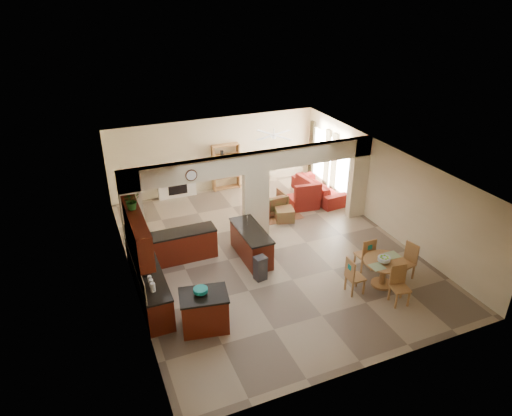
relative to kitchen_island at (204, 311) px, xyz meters
name	(u,v)px	position (x,y,z in m)	size (l,w,h in m)	color
floor	(269,251)	(2.74, 2.51, -0.48)	(10.00, 10.00, 0.00)	gray
ceiling	(270,164)	(2.74, 2.51, 2.32)	(10.00, 10.00, 0.00)	white
wall_back	(215,154)	(2.74, 7.51, 0.92)	(8.00, 8.00, 0.00)	beige
wall_front	(372,315)	(2.74, -2.49, 0.92)	(8.00, 8.00, 0.00)	beige
wall_left	(127,236)	(-1.26, 2.51, 0.92)	(10.00, 10.00, 0.00)	beige
wall_right	(384,188)	(6.74, 2.51, 0.92)	(10.00, 10.00, 0.00)	beige
partition_left_pier	(133,217)	(-0.96, 3.51, 0.92)	(0.60, 0.25, 2.80)	beige
partition_center_pier	(256,205)	(2.74, 3.51, 0.62)	(0.80, 0.25, 2.20)	beige
partition_right_pier	(358,178)	(6.44, 3.51, 0.92)	(0.60, 0.25, 2.80)	beige
partition_header	(256,162)	(2.74, 3.51, 2.02)	(8.00, 0.25, 0.60)	beige
kitchen_counter	(161,265)	(-0.52, 2.27, -0.01)	(2.52, 3.29, 1.48)	#431B07
upper_cabinets	(137,232)	(-1.08, 1.71, 1.44)	(0.35, 2.40, 0.90)	#431B07
peninsula	(251,244)	(2.14, 2.40, -0.02)	(0.70, 1.85, 0.91)	#431B07
wall_clock	(191,175)	(0.74, 3.36, 1.97)	(0.34, 0.34, 0.03)	#532F1B
rug	(276,214)	(3.94, 4.61, -0.47)	(1.60, 1.30, 0.01)	#995437
fireplace	(176,181)	(1.14, 7.35, 0.14)	(1.60, 0.35, 1.20)	silver
shelving_unit	(226,167)	(3.09, 7.33, 0.42)	(1.00, 0.32, 1.80)	#965833
window_a	(344,169)	(6.71, 4.81, 0.72)	(0.02, 0.90, 1.90)	white
window_b	(320,154)	(6.71, 6.51, 0.72)	(0.02, 0.90, 1.90)	white
glazed_door	(331,165)	(6.71, 5.66, 0.57)	(0.02, 0.70, 2.10)	white
drape_a_left	(352,175)	(6.67, 4.21, 0.72)	(0.10, 0.28, 2.30)	#41211A
drape_a_right	(334,163)	(6.67, 5.41, 0.72)	(0.10, 0.28, 2.30)	#41211A
drape_b_left	(327,159)	(6.67, 5.91, 0.72)	(0.10, 0.28, 2.30)	#41211A
drape_b_right	(312,149)	(6.67, 7.11, 0.72)	(0.10, 0.28, 2.30)	#41211A
ceiling_fan	(274,135)	(4.24, 5.51, 2.08)	(1.00, 1.00, 0.10)	white
kitchen_island	(204,311)	(0.00, 0.00, 0.00)	(1.22, 0.97, 0.95)	#431B07
teal_bowl	(201,291)	(-0.05, 0.04, 0.55)	(0.33, 0.33, 0.15)	#12807B
trash_can	(260,269)	(1.95, 1.28, -0.16)	(0.31, 0.26, 0.65)	#2E2E30
dining_table	(384,269)	(4.84, -0.20, 0.03)	(1.11, 1.11, 0.76)	#965833
fruit_bowl	(384,259)	(4.77, -0.25, 0.37)	(0.33, 0.33, 0.18)	#69AF25
sofa	(319,188)	(6.04, 5.30, -0.12)	(0.95, 2.44, 0.71)	maroon
chaise	(303,202)	(5.09, 4.77, -0.28)	(0.98, 0.80, 0.39)	maroon
armchair	(273,203)	(3.91, 4.77, -0.11)	(0.80, 0.82, 0.75)	maroon
ottoman	(284,214)	(4.03, 4.11, -0.26)	(0.59, 0.59, 0.43)	maroon
plant	(131,201)	(-1.08, 2.06, 2.11)	(0.40, 0.34, 0.44)	#1B4D14
chair_north	(366,253)	(4.81, 0.55, 0.07)	(0.42, 0.43, 1.02)	#965833
chair_east	(408,260)	(5.67, -0.14, 0.07)	(0.50, 0.50, 1.02)	#965833
chair_south	(399,283)	(4.76, -0.92, 0.07)	(0.48, 0.48, 1.02)	#965833
chair_west	(353,275)	(3.90, -0.18, 0.07)	(0.44, 0.43, 1.02)	#965833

